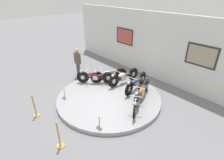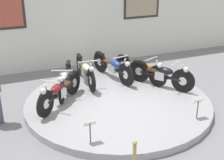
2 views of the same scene
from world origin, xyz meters
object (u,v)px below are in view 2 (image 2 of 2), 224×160
object	(u,v)px
info_placard_front_centre	(198,104)
motorcycle_orange	(141,68)
motorcycle_cream	(85,70)
motorcycle_black	(162,74)
motorcycle_silver	(65,79)
motorcycle_maroon	(60,91)
info_placard_front_left	(90,126)
motorcycle_blue	(113,66)

from	to	relation	value
info_placard_front_centre	motorcycle_orange	bearing A→B (deg)	93.53
motorcycle_cream	motorcycle_black	bearing A→B (deg)	-30.05
motorcycle_cream	motorcycle_black	xyz separation A→B (m)	(1.89, -1.09, -0.00)
motorcycle_silver	motorcycle_cream	bearing A→B (deg)	29.94
motorcycle_silver	motorcycle_cream	distance (m)	0.83
motorcycle_maroon	info_placard_front_centre	xyz separation A→B (m)	(2.77, -1.86, -0.02)
info_placard_front_left	motorcycle_silver	bearing A→B (deg)	86.48
motorcycle_silver	motorcycle_maroon	bearing A→B (deg)	-114.95
motorcycle_orange	info_placard_front_left	distance (m)	3.53
motorcycle_cream	motorcycle_orange	size ratio (longest dim) A/B	1.09
motorcycle_black	info_placard_front_left	world-z (taller)	motorcycle_black
motorcycle_maroon	motorcycle_blue	distance (m)	2.19
motorcycle_silver	motorcycle_black	bearing A→B (deg)	-14.59
motorcycle_cream	info_placard_front_left	world-z (taller)	motorcycle_cream
info_placard_front_centre	motorcycle_blue	bearing A→B (deg)	106.38
info_placard_front_centre	info_placard_front_left	bearing A→B (deg)	180.00
motorcycle_black	info_placard_front_left	xyz separation A→B (m)	(-2.76, -1.86, -0.03)
motorcycle_black	info_placard_front_centre	world-z (taller)	motorcycle_black
motorcycle_black	motorcycle_orange	bearing A→B (deg)	114.46
motorcycle_blue	motorcycle_cream	bearing A→B (deg)	-179.95
info_placard_front_centre	motorcycle_maroon	bearing A→B (deg)	146.03
motorcycle_silver	motorcycle_blue	size ratio (longest dim) A/B	0.94
motorcycle_silver	info_placard_front_centre	distance (m)	3.53
motorcycle_silver	info_placard_front_centre	world-z (taller)	motorcycle_silver
motorcycle_cream	info_placard_front_left	distance (m)	3.08
motorcycle_maroon	motorcycle_cream	size ratio (longest dim) A/B	0.72
motorcycle_silver	motorcycle_cream	size ratio (longest dim) A/B	0.92
motorcycle_black	motorcycle_blue	bearing A→B (deg)	133.00
info_placard_front_left	motorcycle_cream	bearing A→B (deg)	73.51
motorcycle_silver	info_placard_front_left	size ratio (longest dim) A/B	3.65
motorcycle_blue	motorcycle_black	world-z (taller)	motorcycle_blue
motorcycle_blue	info_placard_front_centre	distance (m)	3.08
motorcycle_silver	motorcycle_orange	world-z (taller)	motorcycle_silver
motorcycle_cream	motorcycle_blue	distance (m)	0.87
info_placard_front_left	motorcycle_blue	bearing A→B (deg)	59.46
motorcycle_silver	info_placard_front_left	bearing A→B (deg)	-93.52
motorcycle_cream	info_placard_front_left	bearing A→B (deg)	-106.49
motorcycle_cream	info_placard_front_left	xyz separation A→B (m)	(-0.87, -2.95, -0.03)
motorcycle_maroon	motorcycle_black	xyz separation A→B (m)	(2.92, -0.00, 0.01)
motorcycle_black	info_placard_front_centre	distance (m)	1.87
motorcycle_black	info_placard_front_centre	bearing A→B (deg)	-94.64
motorcycle_orange	motorcycle_black	distance (m)	0.74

